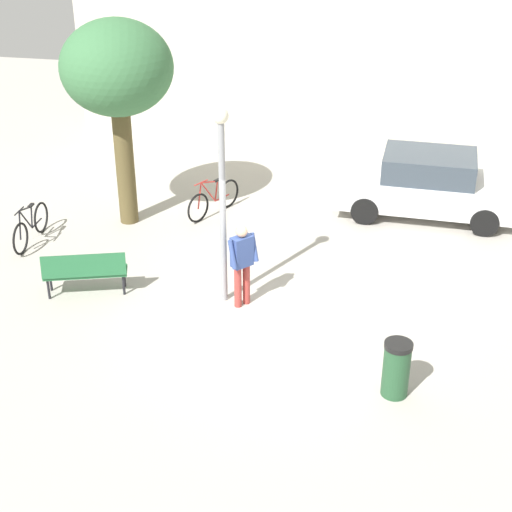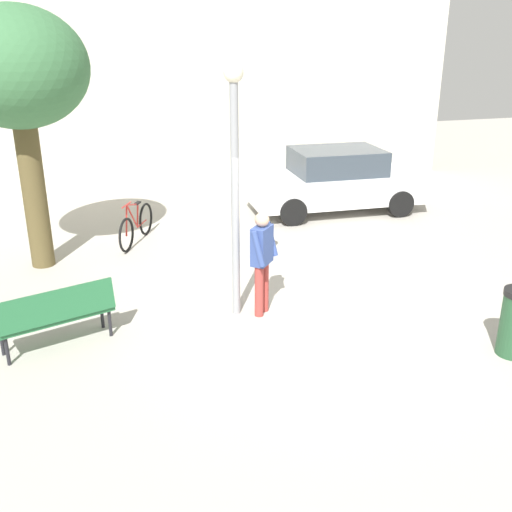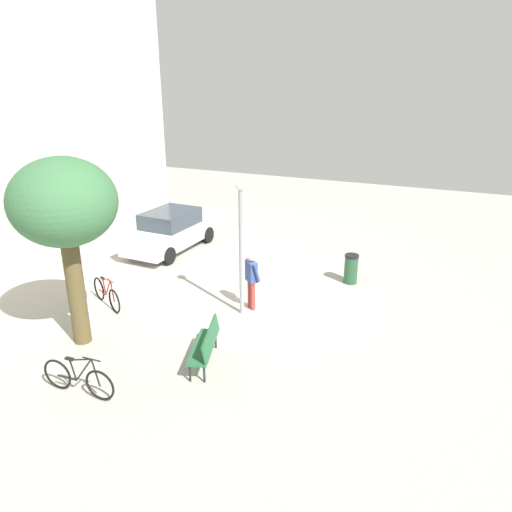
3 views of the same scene
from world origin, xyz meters
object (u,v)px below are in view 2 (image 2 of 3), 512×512
object	(u,v)px
person_by_lamppost	(262,257)
park_bench	(56,313)
bicycle_red	(136,226)
lamppost	(235,169)
parked_car_white	(336,181)
plaza_tree	(18,73)

from	to	relation	value
person_by_lamppost	park_bench	world-z (taller)	person_by_lamppost
park_bench	bicycle_red	distance (m)	4.43
lamppost	person_by_lamppost	xyz separation A→B (m)	(0.38, -0.13, -1.37)
bicycle_red	parked_car_white	distance (m)	5.06
lamppost	parked_car_white	world-z (taller)	lamppost
bicycle_red	parked_car_white	xyz separation A→B (m)	(4.95, 0.98, 0.39)
person_by_lamppost	plaza_tree	size ratio (longest dim) A/B	0.36
plaza_tree	bicycle_red	world-z (taller)	plaza_tree
lamppost	person_by_lamppost	size ratio (longest dim) A/B	2.28
bicycle_red	parked_car_white	bearing A→B (deg)	11.21
lamppost	bicycle_red	xyz separation A→B (m)	(-1.19, 3.80, -1.95)
person_by_lamppost	park_bench	size ratio (longest dim) A/B	1.00
person_by_lamppost	park_bench	distance (m)	3.10
parked_car_white	person_by_lamppost	bearing A→B (deg)	-124.58
plaza_tree	park_bench	bearing A→B (deg)	-84.01
lamppost	person_by_lamppost	world-z (taller)	lamppost
park_bench	parked_car_white	distance (m)	8.25
park_bench	plaza_tree	size ratio (longest dim) A/B	0.36
bicycle_red	park_bench	bearing A→B (deg)	-109.80
plaza_tree	parked_car_white	world-z (taller)	plaza_tree
lamppost	park_bench	distance (m)	3.25
lamppost	bicycle_red	world-z (taller)	lamppost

